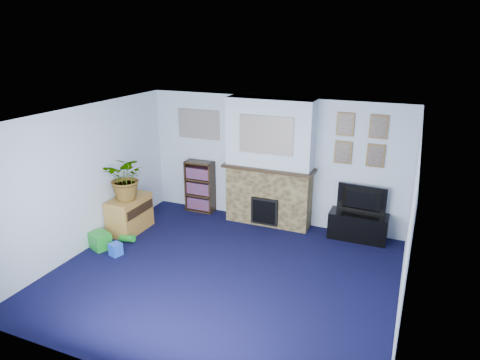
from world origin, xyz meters
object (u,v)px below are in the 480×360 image
at_px(tv_stand, 358,227).
at_px(bookshelf, 200,187).
at_px(television, 361,200).
at_px(sideboard, 130,213).

bearing_deg(tv_stand, bookshelf, 178.62).
bearing_deg(bookshelf, tv_stand, -1.38).
relative_size(tv_stand, television, 1.19).
distance_m(tv_stand, sideboard, 4.14).
height_order(bookshelf, sideboard, bookshelf).
distance_m(bookshelf, sideboard, 1.57).
distance_m(tv_stand, television, 0.50).
xyz_separation_m(tv_stand, bookshelf, (-3.18, 0.08, 0.28)).
height_order(television, sideboard, television).
bearing_deg(bookshelf, television, -1.02).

